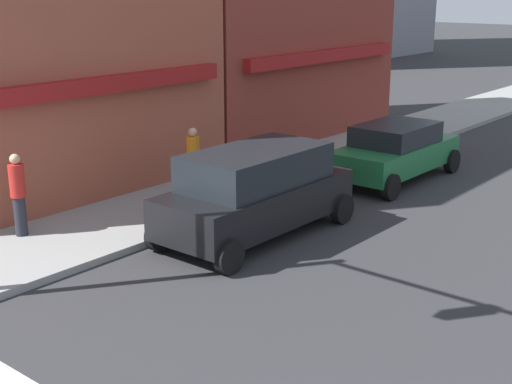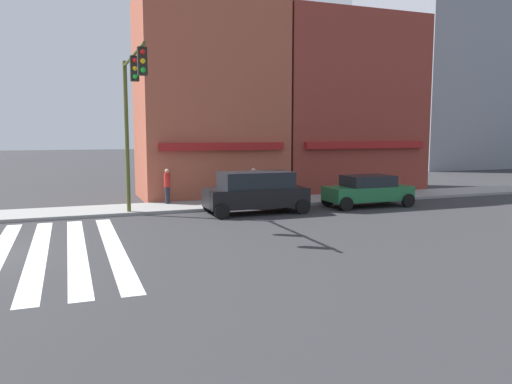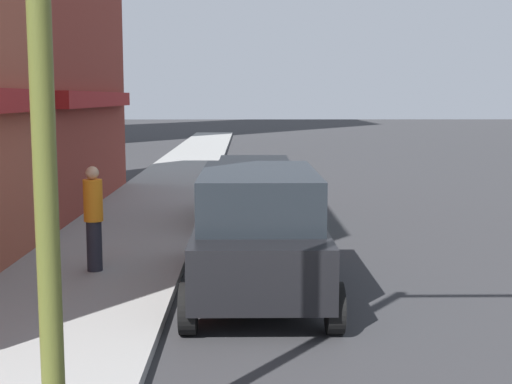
# 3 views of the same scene
# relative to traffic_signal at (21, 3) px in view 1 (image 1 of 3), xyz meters

# --- Properties ---
(traffic_signal) EXTENTS (0.32, 6.11, 6.89)m
(traffic_signal) POSITION_rel_traffic_signal_xyz_m (0.00, 0.00, 0.00)
(traffic_signal) COLOR #474C1E
(traffic_signal) RESTS_ON ground_plane
(suv_black) EXTENTS (4.71, 2.12, 1.94)m
(suv_black) POSITION_rel_traffic_signal_xyz_m (5.58, 0.45, -3.99)
(suv_black) COLOR black
(suv_black) RESTS_ON ground_plane
(sedan_green) EXTENTS (4.41, 2.02, 1.59)m
(sedan_green) POSITION_rel_traffic_signal_xyz_m (11.64, 0.45, -4.18)
(sedan_green) COLOR #1E6638
(sedan_green) RESTS_ON ground_plane
(pedestrian_orange_vest) EXTENTS (0.32, 0.32, 1.77)m
(pedestrian_orange_vest) POSITION_rel_traffic_signal_xyz_m (6.47, 3.20, -3.95)
(pedestrian_orange_vest) COLOR #23232D
(pedestrian_orange_vest) RESTS_ON sidewalk_left
(pedestrian_red_jacket) EXTENTS (0.32, 0.32, 1.77)m
(pedestrian_red_jacket) POSITION_rel_traffic_signal_xyz_m (2.13, 4.07, -3.95)
(pedestrian_red_jacket) COLOR #23232D
(pedestrian_red_jacket) RESTS_ON sidewalk_left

